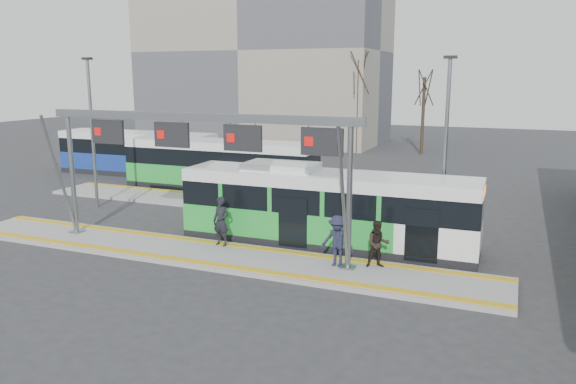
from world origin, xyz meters
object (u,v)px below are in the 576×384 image
hero_bus (326,209)px  passenger_c (337,241)px  gantry (198,142)px  passenger_a (221,221)px  passenger_b (378,244)px

hero_bus → passenger_c: bearing=-64.7°
gantry → hero_bus: bearing=34.6°
gantry → passenger_c: bearing=1.2°
hero_bus → passenger_c: 3.06m
passenger_a → hero_bus: bearing=38.0°
gantry → passenger_a: (0.51, 0.71, -3.18)m
gantry → hero_bus: 5.72m
passenger_a → passenger_b: bearing=5.9°
hero_bus → passenger_b: size_ratio=7.14×
passenger_c → hero_bus: bearing=117.6°
passenger_a → passenger_b: passenger_a is taller
passenger_c → gantry: bearing=-177.4°
passenger_a → passenger_c: passenger_a is taller
gantry → passenger_b: (6.77, 0.54, -3.32)m
gantry → passenger_a: bearing=54.7°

